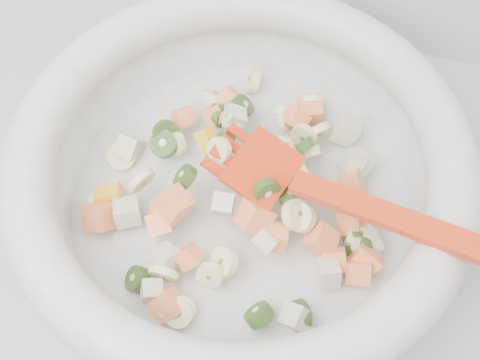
# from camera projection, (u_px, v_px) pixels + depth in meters

# --- Properties ---
(mixing_bowl) EXTENTS (0.44, 0.40, 0.13)m
(mixing_bowl) POSITION_uv_depth(u_px,v_px,m) (241.00, 173.00, 0.53)
(mixing_bowl) COLOR silver
(mixing_bowl) RESTS_ON counter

